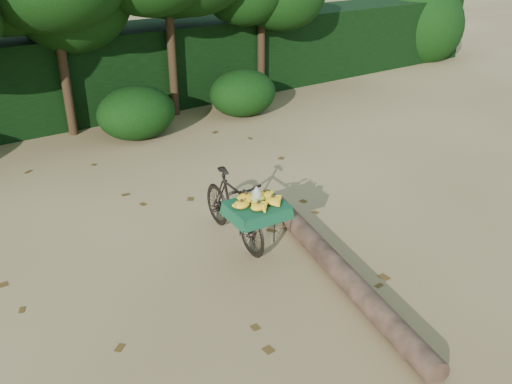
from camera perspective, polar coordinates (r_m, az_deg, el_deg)
ground at (r=6.97m, az=-9.14°, el=-6.75°), size 80.00×80.00×0.00m
vendor_bicycle at (r=7.02m, az=-2.32°, el=-1.64°), size 0.71×1.70×0.94m
fallen_log at (r=6.50m, az=8.62°, el=-8.00°), size 1.11×3.60×0.26m
hedge_backdrop at (r=12.25m, az=-23.03°, el=10.55°), size 26.00×1.80×1.80m
bush_clumps at (r=10.62m, az=-17.40°, el=6.75°), size 8.80×1.70×0.90m
leaf_litter at (r=7.48m, az=-11.38°, el=-4.47°), size 7.00×7.30×0.01m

